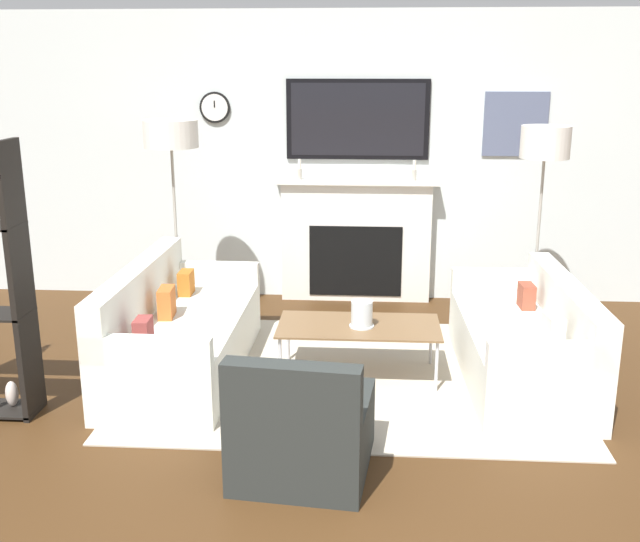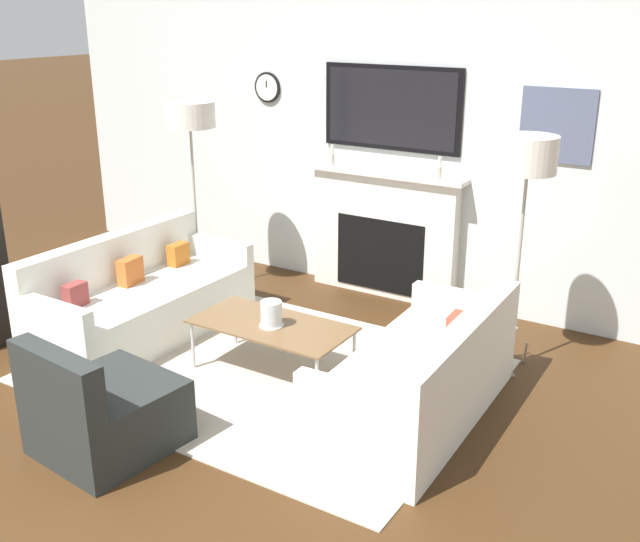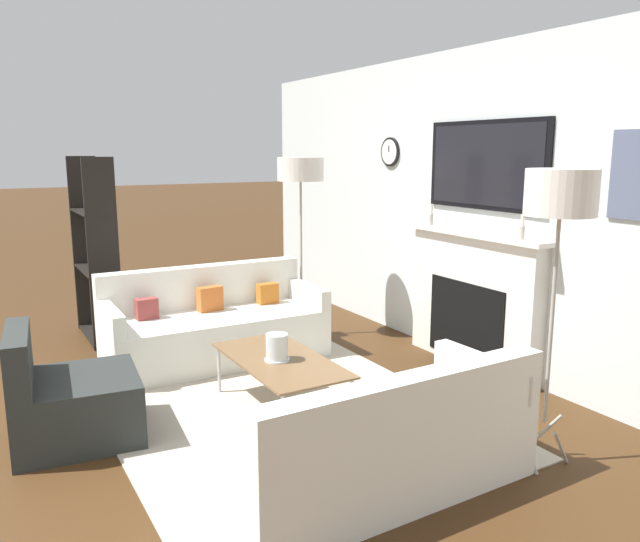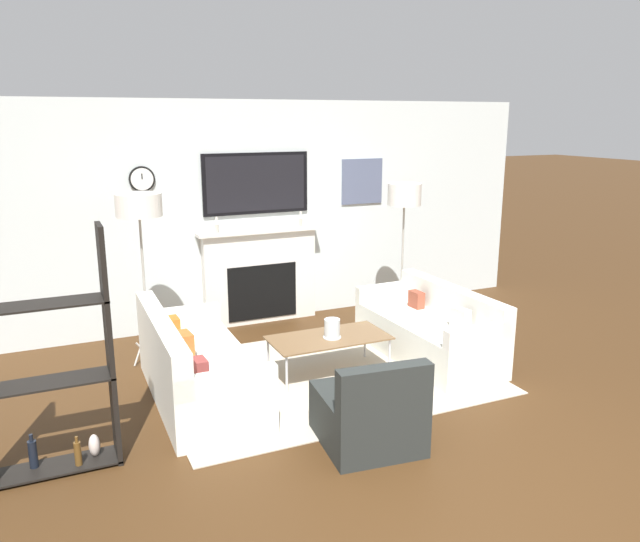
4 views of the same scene
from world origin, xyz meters
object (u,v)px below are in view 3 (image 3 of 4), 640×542
object	(u,v)px
couch_right	(377,442)
hurricane_candle	(277,349)
floor_lamp_left	(301,172)
floor_lamp_right	(561,197)
armchair	(70,402)
shelf_unit	(95,258)
coffee_table	(280,362)
couch_left	(214,328)

from	to	relation	value
couch_right	hurricane_candle	distance (m)	1.19
floor_lamp_left	floor_lamp_right	world-z (taller)	floor_lamp_left
hurricane_candle	couch_right	bearing A→B (deg)	1.55
armchair	shelf_unit	bearing A→B (deg)	164.89
floor_lamp_right	hurricane_candle	bearing A→B (deg)	-143.67
shelf_unit	coffee_table	bearing A→B (deg)	16.65
couch_right	floor_lamp_right	world-z (taller)	floor_lamp_right
armchair	hurricane_candle	xyz separation A→B (m)	(0.31, 1.33, 0.22)
couch_left	couch_right	xyz separation A→B (m)	(2.52, -0.00, -0.01)
coffee_table	floor_lamp_left	xyz separation A→B (m)	(-1.58, 1.02, 1.26)
couch_left	couch_right	size ratio (longest dim) A/B	1.07
couch_right	coffee_table	distance (m)	1.20
coffee_table	shelf_unit	xyz separation A→B (m)	(-2.53, -0.76, 0.43)
couch_left	coffee_table	xyz separation A→B (m)	(1.33, 0.00, 0.09)
armchair	floor_lamp_left	xyz separation A→B (m)	(-1.29, 2.38, 1.38)
armchair	shelf_unit	xyz separation A→B (m)	(-2.24, 0.61, 0.54)
couch_left	shelf_unit	world-z (taller)	shelf_unit
floor_lamp_right	shelf_unit	distance (m)	4.43
coffee_table	floor_lamp_left	bearing A→B (deg)	147.17
floor_lamp_left	floor_lamp_right	bearing A→B (deg)	0.00
floor_lamp_right	floor_lamp_left	bearing A→B (deg)	-180.00
hurricane_candle	coffee_table	bearing A→B (deg)	121.91
couch_left	floor_lamp_right	distance (m)	3.24
couch_left	hurricane_candle	xyz separation A→B (m)	(1.35, -0.03, 0.20)
coffee_table	shelf_unit	world-z (taller)	shelf_unit
couch_left	coffee_table	distance (m)	1.33
hurricane_candle	couch_left	bearing A→B (deg)	178.64
couch_left	floor_lamp_left	distance (m)	1.71
coffee_table	shelf_unit	distance (m)	2.68
floor_lamp_right	shelf_unit	world-z (taller)	shelf_unit
armchair	floor_lamp_left	world-z (taller)	floor_lamp_left
floor_lamp_left	shelf_unit	bearing A→B (deg)	-118.10
hurricane_candle	floor_lamp_left	size ratio (longest dim) A/B	0.11
floor_lamp_left	couch_left	bearing A→B (deg)	-76.12
hurricane_candle	floor_lamp_right	world-z (taller)	floor_lamp_right
hurricane_candle	floor_lamp_right	xyz separation A→B (m)	(1.43, 1.05, 1.11)
couch_right	armchair	size ratio (longest dim) A/B	2.12
couch_left	shelf_unit	xyz separation A→B (m)	(-1.20, -0.76, 0.51)
couch_left	hurricane_candle	bearing A→B (deg)	-1.36
armchair	hurricane_candle	size ratio (longest dim) A/B	4.39
couch_left	couch_right	world-z (taller)	couch_left
floor_lamp_right	shelf_unit	xyz separation A→B (m)	(-3.98, -1.78, -0.79)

